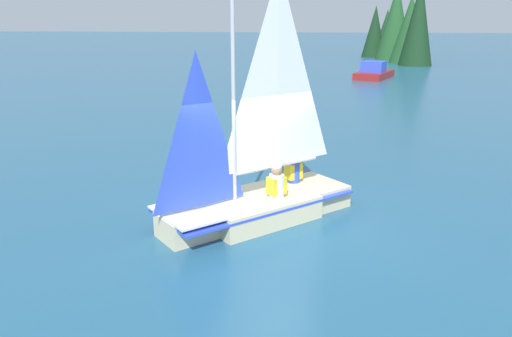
{
  "coord_description": "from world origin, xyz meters",
  "views": [
    {
      "loc": [
        -9.47,
        -1.16,
        3.98
      ],
      "look_at": [
        0.0,
        0.0,
        1.07
      ],
      "focal_mm": 35.0,
      "sensor_mm": 36.0,
      "label": 1
    }
  ],
  "objects": [
    {
      "name": "ground_plane",
      "position": [
        0.0,
        0.0,
        0.0
      ],
      "size": [
        260.0,
        260.0,
        0.0
      ],
      "primitive_type": "plane",
      "color": "#235675"
    },
    {
      "name": "sailor_crew",
      "position": [
        1.05,
        -0.7,
        0.63
      ],
      "size": [
        0.42,
        0.43,
        1.16
      ],
      "rotation": [
        0.0,
        0.0,
        2.31
      ],
      "color": "black",
      "rests_on": "ground_plane"
    },
    {
      "name": "treeline_shore",
      "position": [
        40.54,
        -8.61,
        3.16
      ],
      "size": [
        15.44,
        5.18,
        7.17
      ],
      "color": "#143319",
      "rests_on": "ground_plane"
    },
    {
      "name": "sailor_helm",
      "position": [
        0.01,
        -0.42,
        0.63
      ],
      "size": [
        0.42,
        0.43,
        1.16
      ],
      "rotation": [
        0.0,
        0.0,
        2.31
      ],
      "color": "black",
      "rests_on": "ground_plane"
    },
    {
      "name": "sailboat_main",
      "position": [
        0.03,
        -0.03,
        0.66
      ],
      "size": [
        3.87,
        4.02,
        5.01
      ],
      "rotation": [
        0.0,
        0.0,
        2.31
      ],
      "color": "beige",
      "rests_on": "ground_plane"
    },
    {
      "name": "motorboat_distant",
      "position": [
        25.3,
        -4.94,
        0.4
      ],
      "size": [
        4.19,
        3.09,
        1.15
      ],
      "rotation": [
        0.0,
        0.0,
        2.75
      ],
      "color": "maroon",
      "rests_on": "ground_plane"
    }
  ]
}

